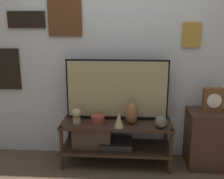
% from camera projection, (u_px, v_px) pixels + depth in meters
% --- Properties ---
extents(ground_plane, '(12.00, 12.00, 0.00)m').
position_uv_depth(ground_plane, '(115.00, 175.00, 2.77)').
color(ground_plane, '#4C3D2D').
extents(wall_back, '(6.40, 0.08, 2.70)m').
position_uv_depth(wall_back, '(117.00, 42.00, 2.95)').
color(wall_back, '#B2BCC6').
rests_on(wall_back, ground_plane).
extents(media_console, '(1.22, 0.43, 0.50)m').
position_uv_depth(media_console, '(108.00, 137.00, 2.95)').
color(media_console, black).
rests_on(media_console, ground_plane).
extents(television, '(1.13, 0.05, 0.68)m').
position_uv_depth(television, '(117.00, 89.00, 2.91)').
color(television, black).
rests_on(television, media_console).
extents(vase_round_glass, '(0.13, 0.13, 0.13)m').
position_uv_depth(vase_round_glass, '(161.00, 122.00, 2.72)').
color(vase_round_glass, '#4C5647').
rests_on(vase_round_glass, media_console).
extents(vase_slim_bronze, '(0.10, 0.10, 0.17)m').
position_uv_depth(vase_slim_bronze, '(119.00, 120.00, 2.73)').
color(vase_slim_bronze, tan).
rests_on(vase_slim_bronze, media_console).
extents(vase_urn_stoneware, '(0.14, 0.15, 0.24)m').
position_uv_depth(vase_urn_stoneware, '(131.00, 113.00, 2.82)').
color(vase_urn_stoneware, brown).
rests_on(vase_urn_stoneware, media_console).
extents(vase_wide_bowl, '(0.15, 0.15, 0.08)m').
position_uv_depth(vase_wide_bowl, '(98.00, 119.00, 2.86)').
color(vase_wide_bowl, brown).
rests_on(vase_wide_bowl, media_console).
extents(decorative_bust, '(0.10, 0.10, 0.17)m').
position_uv_depth(decorative_bust, '(76.00, 115.00, 2.84)').
color(decorative_bust, tan).
rests_on(decorative_bust, media_console).
extents(side_table, '(0.41, 0.38, 0.63)m').
position_uv_depth(side_table, '(206.00, 139.00, 2.90)').
color(side_table, '#382319').
rests_on(side_table, ground_plane).
extents(mantel_clock, '(0.20, 0.11, 0.26)m').
position_uv_depth(mantel_clock, '(213.00, 99.00, 2.82)').
color(mantel_clock, brown).
rests_on(mantel_clock, side_table).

